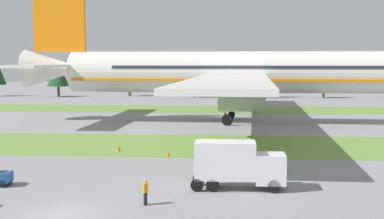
% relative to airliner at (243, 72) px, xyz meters
% --- Properties ---
extents(ground_plane, '(400.00, 400.00, 0.00)m').
position_rel_airliner_xyz_m(ground_plane, '(-11.65, -50.06, -7.84)').
color(ground_plane, gray).
extents(grass_strip_near, '(320.00, 16.23, 0.01)m').
position_rel_airliner_xyz_m(grass_strip_near, '(-11.65, -22.31, -7.83)').
color(grass_strip_near, olive).
rests_on(grass_strip_near, ground).
extents(grass_strip_far, '(320.00, 16.23, 0.01)m').
position_rel_airliner_xyz_m(grass_strip_far, '(-11.65, 22.15, -7.83)').
color(grass_strip_far, olive).
rests_on(grass_strip_far, ground).
extents(airliner, '(69.78, 85.41, 21.88)m').
position_rel_airliner_xyz_m(airliner, '(0.00, 0.00, 0.00)').
color(airliner, silver).
rests_on(airliner, ground).
extents(catering_truck, '(6.98, 2.37, 3.58)m').
position_rel_airliner_xyz_m(catering_truck, '(-0.86, -42.63, -5.88)').
color(catering_truck, silver).
rests_on(catering_truck, ground).
extents(ground_crew_marshaller, '(0.36, 0.55, 1.74)m').
position_rel_airliner_xyz_m(ground_crew_marshaller, '(-6.95, -47.56, -6.89)').
color(ground_crew_marshaller, black).
rests_on(ground_crew_marshaller, ground).
extents(taxiway_marker_0, '(0.44, 0.44, 0.69)m').
position_rel_airliner_xyz_m(taxiway_marker_0, '(-13.40, -27.06, -7.49)').
color(taxiway_marker_0, orange).
rests_on(taxiway_marker_0, ground).
extents(taxiway_marker_1, '(0.44, 0.44, 0.47)m').
position_rel_airliner_xyz_m(taxiway_marker_1, '(-7.82, -29.47, -7.60)').
color(taxiway_marker_1, orange).
rests_on(taxiway_marker_1, ground).
extents(taxiway_marker_2, '(0.44, 0.44, 0.67)m').
position_rel_airliner_xyz_m(taxiway_marker_2, '(-1.12, -29.05, -7.50)').
color(taxiway_marker_2, orange).
rests_on(taxiway_marker_2, ground).
extents(distant_tree_line, '(178.39, 9.75, 12.32)m').
position_rel_airliner_xyz_m(distant_tree_line, '(-10.07, 57.08, -1.01)').
color(distant_tree_line, '#4C3823').
rests_on(distant_tree_line, ground).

